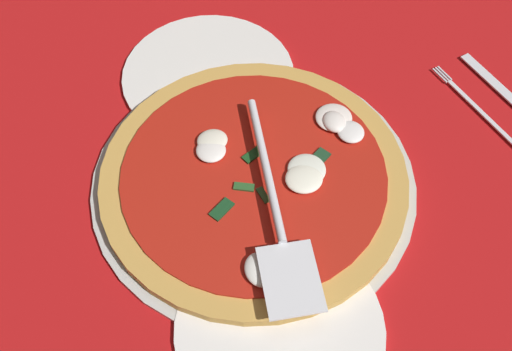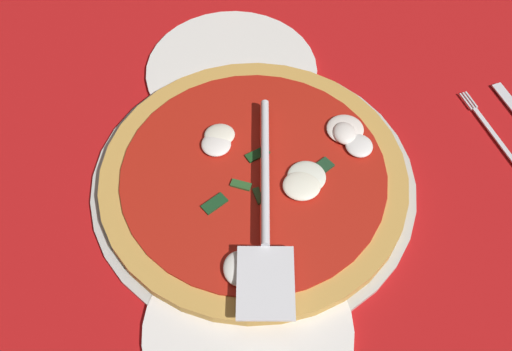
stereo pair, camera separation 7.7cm
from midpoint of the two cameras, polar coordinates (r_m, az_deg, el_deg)
name	(u,v)px [view 1 (the left image)]	position (r cm, az deg, el deg)	size (l,w,h in cm)	color
ground_plane	(251,180)	(79.18, -3.23, -0.65)	(111.20, 111.20, 0.80)	#AF1214
checker_pattern	(251,178)	(78.81, -3.24, -0.46)	(111.20, 111.20, 0.10)	silver
pizza_pan	(256,182)	(77.84, -2.81, -0.81)	(40.26, 40.26, 0.91)	#B8BBB7
dinner_plate_left	(280,329)	(68.96, -1.09, -14.11)	(22.69, 22.69, 1.00)	white
dinner_plate_right	(211,75)	(89.75, -6.58, 8.96)	(24.23, 24.23, 1.00)	white
pizza	(258,176)	(76.77, -2.67, -0.22)	(37.94, 37.94, 2.99)	gold
pizza_server	(276,212)	(70.97, -1.25, -3.61)	(29.51, 8.47, 1.00)	silver
place_setting_near	(502,112)	(89.83, 19.30, 5.37)	(21.02, 14.87, 1.40)	white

